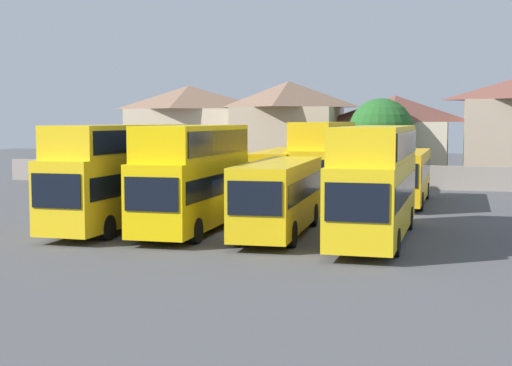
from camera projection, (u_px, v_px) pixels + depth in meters
ground at (314, 195)px, 51.08m from camera, size 140.00×140.00×0.00m
depot_boundary_wall at (330, 176)px, 57.32m from camera, size 56.00×0.50×1.80m
bus_1 at (120, 170)px, 35.51m from camera, size 2.71×11.35×4.96m
bus_2 at (194, 172)px, 34.28m from camera, size 2.82×10.25×4.95m
bus_3 at (279, 193)px, 33.28m from camera, size 2.93×10.35×3.32m
bus_4 at (376, 176)px, 31.80m from camera, size 2.73×11.86×4.93m
bus_5 at (206, 157)px, 49.24m from camera, size 2.59×10.44×4.84m
bus_6 at (283, 172)px, 47.82m from camera, size 3.17×12.13×3.26m
bus_7 at (324, 157)px, 47.48m from camera, size 2.61×11.43×5.07m
bus_8 at (404, 174)px, 45.60m from camera, size 2.74×10.79×3.28m
house_terrace_left at (189, 131)px, 67.77m from camera, size 10.68×6.79×8.34m
house_terrace_centre at (289, 130)px, 63.58m from camera, size 8.80×8.33×8.55m
house_terrace_right at (395, 138)px, 62.06m from camera, size 9.00×6.33×7.25m
tree_behind_wall at (381, 131)px, 58.47m from camera, size 5.15×5.15×6.93m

